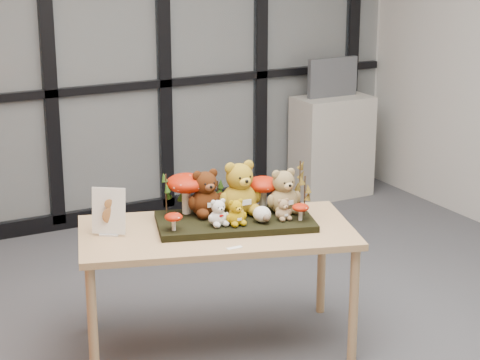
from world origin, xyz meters
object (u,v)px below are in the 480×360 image
mushroom_front_right (300,211)px  monitor (333,77)px  plush_cream_hedgehog (262,213)px  cabinet (332,146)px  bear_small_yellow (236,211)px  bear_white_bow (218,211)px  bear_tan_back (283,189)px  mushroom_back_left (186,192)px  bear_brown_medium (205,190)px  diorama_tray (235,222)px  display_table (217,241)px  sign_holder (109,214)px  bear_pooh_yellow (239,185)px  mushroom_front_left (174,221)px  mushroom_back_right (263,191)px  bear_beige_small (283,208)px

mushroom_front_right → monitor: size_ratio=0.22×
plush_cream_hedgehog → cabinet: cabinet is taller
bear_small_yellow → mushroom_front_right: bearing=1.6°
cabinet → monitor: size_ratio=1.86×
bear_white_bow → bear_tan_back: bearing=21.1°
mushroom_back_left → monitor: monitor is taller
bear_tan_back → bear_brown_medium: bearing=175.1°
diorama_tray → monitor: 2.84m
bear_white_bow → display_table: bearing=95.2°
bear_brown_medium → sign_holder: 0.54m
bear_pooh_yellow → bear_tan_back: (0.23, -0.09, -0.03)m
mushroom_front_left → mushroom_front_right: mushroom_front_left is taller
bear_white_bow → plush_cream_hedgehog: size_ratio=1.67×
bear_brown_medium → mushroom_back_left: bearing=156.6°
bear_white_bow → diorama_tray: bearing=41.2°
bear_brown_medium → sign_holder: (-0.54, 0.03, -0.06)m
diorama_tray → mushroom_front_left: 0.37m
mushroom_back_right → mushroom_front_left: 0.59m
cabinet → monitor: bearing=90.0°
bear_pooh_yellow → bear_white_bow: bearing=-130.8°
display_table → diorama_tray: size_ratio=1.92×
bear_small_yellow → bear_white_bow: (-0.09, 0.04, 0.00)m
bear_pooh_yellow → sign_holder: (-0.71, 0.11, -0.09)m
mushroom_back_left → cabinet: mushroom_back_left is taller
display_table → mushroom_back_left: bearing=125.7°
display_table → bear_tan_back: 0.47m
bear_pooh_yellow → plush_cream_hedgehog: (0.04, -0.18, -0.12)m
display_table → bear_pooh_yellow: bear_pooh_yellow is taller
bear_white_bow → plush_cream_hedgehog: 0.24m
bear_tan_back → plush_cream_hedgehog: (-0.18, -0.09, -0.09)m
sign_holder → mushroom_back_left: bearing=39.7°
bear_pooh_yellow → cabinet: 2.76m
bear_small_yellow → mushroom_back_right: bearing=49.8°
display_table → mushroom_back_left: (-0.07, 0.22, 0.23)m
display_table → monitor: monitor is taller
bear_beige_small → mushroom_front_right: 0.09m
display_table → plush_cream_hedgehog: bearing=-6.7°
bear_pooh_yellow → bear_white_bow: (-0.19, -0.12, -0.08)m
bear_beige_small → cabinet: 2.79m
mushroom_back_left → diorama_tray: bearing=-46.2°
diorama_tray → mushroom_front_left: bearing=-159.6°
mushroom_front_right → cabinet: bearing=52.8°
bear_pooh_yellow → mushroom_front_left: (-0.42, -0.08, -0.11)m
diorama_tray → mushroom_back_left: size_ratio=3.40×
bear_pooh_yellow → bear_beige_small: (0.16, -0.20, -0.10)m
display_table → sign_holder: sign_holder is taller
bear_pooh_yellow → sign_holder: 0.72m
bear_brown_medium → mushroom_back_right: 0.33m
bear_brown_medium → cabinet: size_ratio=0.33×
bear_beige_small → mushroom_front_left: size_ratio=1.25×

